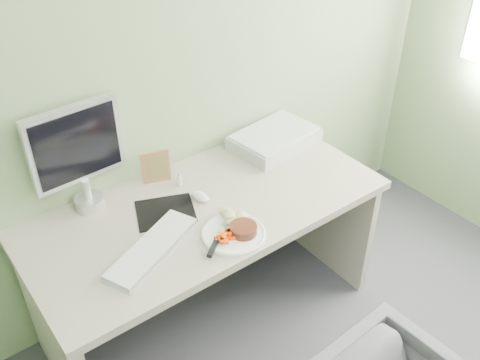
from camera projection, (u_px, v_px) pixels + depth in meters
wall_back at (151, 46)px, 2.25m from camera, size 3.50×0.00×3.50m
desk at (207, 236)px, 2.47m from camera, size 1.60×0.75×0.73m
plate at (234, 234)px, 2.20m from camera, size 0.27×0.27×0.01m
steak at (243, 229)px, 2.18m from camera, size 0.14×0.14×0.04m
potato_pile at (231, 216)px, 2.23m from camera, size 0.13×0.10×0.06m
carrot_heap at (226, 237)px, 2.14m from camera, size 0.07×0.07×0.04m
steak_knife at (216, 243)px, 2.13m from camera, size 0.20×0.16×0.02m
mousepad at (166, 212)px, 2.32m from camera, size 0.31×0.30×0.00m
keyboard at (152, 248)px, 2.12m from camera, size 0.47×0.31×0.02m
computer_mouse at (200, 197)px, 2.39m from camera, size 0.07×0.10×0.03m
photo_frame at (156, 167)px, 2.46m from camera, size 0.13×0.06×0.16m
eyedrop_bottle at (179, 179)px, 2.47m from camera, size 0.02×0.02×0.07m
scanner at (274, 139)px, 2.76m from camera, size 0.47×0.34×0.07m
monitor at (78, 153)px, 2.20m from camera, size 0.41×0.13×0.49m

